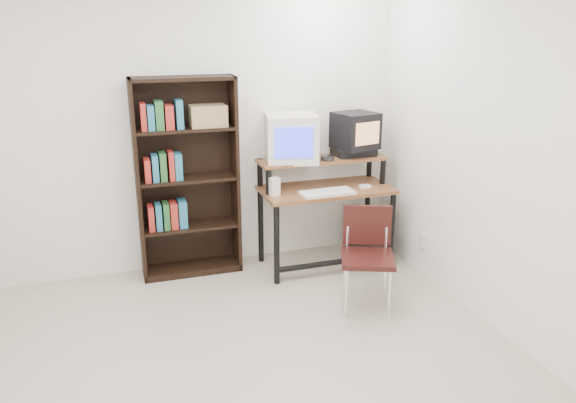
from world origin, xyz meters
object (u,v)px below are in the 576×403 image
object	(u,v)px
computer_desk	(325,193)
crt_tv	(355,131)
crt_monitor	(291,138)
school_chair	(367,248)
bookshelf	(187,175)
pc_tower	(367,237)

from	to	relation	value
computer_desk	crt_tv	size ratio (longest dim) A/B	2.81
crt_monitor	school_chair	distance (m)	1.24
crt_monitor	crt_tv	bearing A→B (deg)	8.29
bookshelf	crt_tv	bearing A→B (deg)	-4.88
computer_desk	crt_monitor	distance (m)	0.58
pc_tower	computer_desk	bearing A→B (deg)	173.30
crt_monitor	crt_tv	size ratio (longest dim) A/B	1.25
school_chair	crt_tv	bearing A→B (deg)	94.10
computer_desk	school_chair	bearing A→B (deg)	-88.98
crt_tv	pc_tower	world-z (taller)	crt_tv
computer_desk	school_chair	world-z (taller)	computer_desk
crt_monitor	school_chair	size ratio (longest dim) A/B	0.66
crt_tv	school_chair	bearing A→B (deg)	-121.94
pc_tower	school_chair	bearing A→B (deg)	-121.58
bookshelf	pc_tower	bearing A→B (deg)	-8.31
pc_tower	crt_tv	bearing A→B (deg)	131.11
computer_desk	pc_tower	world-z (taller)	computer_desk
crt_tv	school_chair	distance (m)	1.23
computer_desk	crt_monitor	bearing A→B (deg)	154.71
crt_monitor	bookshelf	xyz separation A→B (m)	(-0.91, 0.10, -0.29)
school_chair	bookshelf	distance (m)	1.67
pc_tower	bookshelf	distance (m)	1.78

